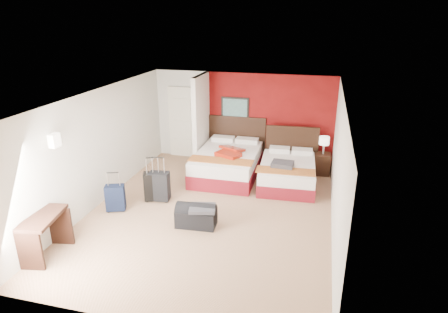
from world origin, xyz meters
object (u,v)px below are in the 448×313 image
(red_suitcase_open, at_px, (230,152))
(nightstand, at_px, (322,164))
(suitcase_charcoal, at_px, (160,187))
(suitcase_navy, at_px, (115,199))
(duffel_bag, at_px, (196,217))
(bed_left, at_px, (227,164))
(table_lamp, at_px, (324,145))
(desk, at_px, (46,236))
(suitcase_black, at_px, (154,187))
(bed_right, at_px, (287,173))

(red_suitcase_open, distance_m, nightstand, 2.47)
(suitcase_charcoal, height_order, suitcase_navy, suitcase_charcoal)
(nightstand, relative_size, duffel_bag, 0.72)
(duffel_bag, bearing_deg, bed_left, 86.39)
(nightstand, xyz_separation_m, table_lamp, (0.00, 0.00, 0.51))
(suitcase_charcoal, relative_size, desk, 0.69)
(table_lamp, relative_size, suitcase_black, 0.73)
(bed_left, xyz_separation_m, bed_right, (1.56, -0.14, -0.05))
(bed_left, relative_size, duffel_bag, 2.79)
(suitcase_charcoal, distance_m, duffel_bag, 1.43)
(bed_left, xyz_separation_m, suitcase_black, (-1.26, -1.77, -0.01))
(suitcase_charcoal, bearing_deg, suitcase_black, -178.00)
(red_suitcase_open, xyz_separation_m, duffel_bag, (-0.09, -2.51, -0.51))
(duffel_bag, height_order, desk, desk)
(suitcase_black, distance_m, suitcase_charcoal, 0.13)
(duffel_bag, bearing_deg, nightstand, 50.92)
(nightstand, relative_size, suitcase_navy, 1.02)
(table_lamp, xyz_separation_m, duffel_bag, (-2.37, -3.35, -0.59))
(table_lamp, height_order, suitcase_charcoal, table_lamp)
(bed_left, height_order, suitcase_navy, bed_left)
(bed_left, distance_m, suitcase_charcoal, 2.09)
(table_lamp, bearing_deg, red_suitcase_open, -159.65)
(bed_right, distance_m, red_suitcase_open, 1.52)
(nightstand, height_order, desk, desk)
(duffel_bag, bearing_deg, red_suitcase_open, 84.11)
(bed_right, xyz_separation_m, suitcase_navy, (-3.41, -2.29, -0.01))
(bed_right, height_order, suitcase_black, suitcase_black)
(red_suitcase_open, height_order, suitcase_charcoal, red_suitcase_open)
(bed_left, bearing_deg, suitcase_navy, -127.80)
(nightstand, xyz_separation_m, suitcase_charcoal, (-3.51, -2.50, 0.04))
(suitcase_black, height_order, suitcase_charcoal, suitcase_charcoal)
(nightstand, height_order, suitcase_navy, nightstand)
(duffel_bag, bearing_deg, suitcase_black, 142.95)
(table_lamp, bearing_deg, duffel_bag, -125.24)
(red_suitcase_open, bearing_deg, table_lamp, 44.36)
(nightstand, bearing_deg, table_lamp, 0.00)
(bed_right, distance_m, suitcase_navy, 4.11)
(suitcase_black, xyz_separation_m, suitcase_charcoal, (0.13, 0.02, 0.01))
(nightstand, bearing_deg, desk, -134.90)
(red_suitcase_open, distance_m, suitcase_navy, 3.07)
(suitcase_navy, height_order, desk, desk)
(bed_left, bearing_deg, table_lamp, 16.88)
(table_lamp, relative_size, duffel_bag, 0.59)
(bed_right, xyz_separation_m, nightstand, (0.82, 0.89, -0.00))
(table_lamp, height_order, suitcase_navy, table_lamp)
(bed_right, height_order, table_lamp, table_lamp)
(bed_left, relative_size, red_suitcase_open, 2.72)
(red_suitcase_open, distance_m, suitcase_black, 2.19)
(nightstand, bearing_deg, suitcase_charcoal, -147.00)
(red_suitcase_open, bearing_deg, duffel_bag, -68.04)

